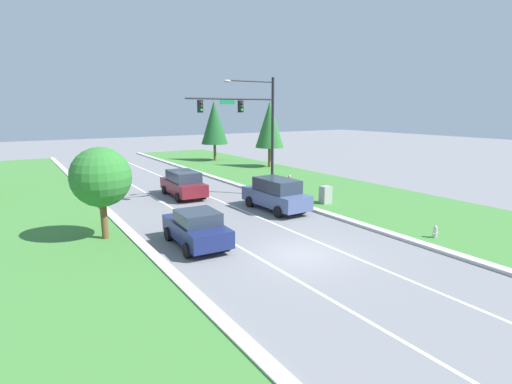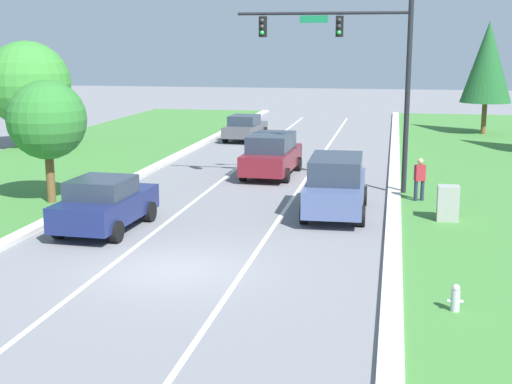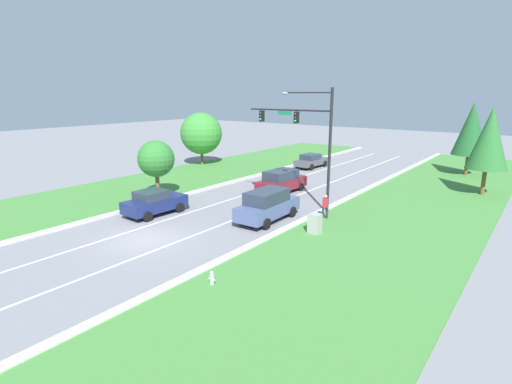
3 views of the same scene
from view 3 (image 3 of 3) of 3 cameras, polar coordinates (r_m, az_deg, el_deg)
ground_plane at (r=24.00m, az=-15.65°, el=-6.53°), size 160.00×160.00×0.00m
curb_strip_right at (r=20.05m, az=-5.55°, el=-9.98°), size 0.50×90.00×0.15m
curb_strip_left at (r=28.48m, az=-22.67°, el=-3.71°), size 0.50×90.00×0.15m
grass_verge_right at (r=17.30m, az=7.86°, el=-14.28°), size 10.00×90.00×0.08m
grass_verge_left at (r=33.00m, az=-27.36°, el=-1.94°), size 10.00×90.00×0.08m
lane_stripe_inner_left at (r=25.38m, az=-18.16°, el=-5.58°), size 0.14×81.00×0.01m
lane_stripe_inner_right at (r=22.67m, az=-12.84°, el=-7.57°), size 0.14×81.00×0.01m
traffic_signal_mast at (r=28.27m, az=7.24°, el=8.63°), size 6.79×0.41×8.56m
graphite_sedan at (r=45.43m, az=7.91°, el=4.46°), size 2.17×4.73×1.57m
slate_blue_suv at (r=26.16m, az=1.65°, el=-1.87°), size 2.22×5.14×2.06m
burgundy_suv at (r=33.62m, az=3.65°, el=1.56°), size 2.28×5.03×1.92m
navy_sedan at (r=28.39m, az=-14.32°, el=-1.43°), size 2.27×4.44×1.73m
utility_cabinet at (r=24.01m, az=8.39°, el=-4.56°), size 0.70×0.60×1.25m
pedestrian at (r=26.80m, az=9.87°, el=-1.95°), size 0.44×0.35×1.69m
fire_hydrant at (r=17.87m, az=-6.32°, el=-12.16°), size 0.34×0.20×0.70m
conifer_near_right_tree at (r=45.44m, az=28.40°, el=7.93°), size 3.26×3.26×7.35m
oak_near_left_tree at (r=32.55m, az=-14.08°, el=4.60°), size 2.89×2.89×4.59m
conifer_far_right_tree at (r=37.00m, az=30.40°, el=6.64°), size 3.11×3.11×7.19m
oak_far_left_tree at (r=46.89m, az=-7.84°, el=8.29°), size 4.78×4.78×6.06m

